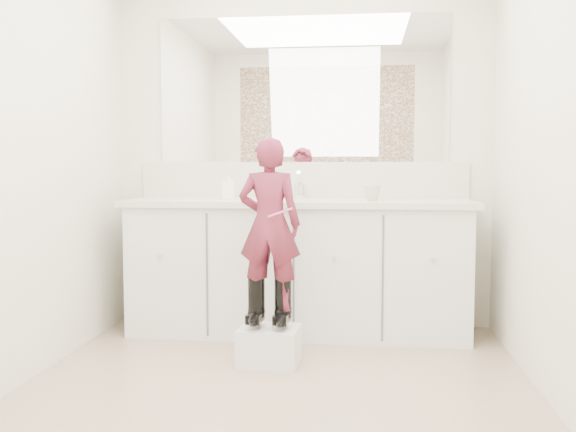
# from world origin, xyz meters

# --- Properties ---
(floor) EXTENTS (3.00, 3.00, 0.00)m
(floor) POSITION_xyz_m (0.00, 0.00, 0.00)
(floor) COLOR #7E6952
(floor) RESTS_ON ground
(wall_back) EXTENTS (2.60, 0.00, 2.60)m
(wall_back) POSITION_xyz_m (0.00, 1.50, 1.20)
(wall_back) COLOR beige
(wall_back) RESTS_ON floor
(wall_front) EXTENTS (2.60, 0.00, 2.60)m
(wall_front) POSITION_xyz_m (0.00, -1.50, 1.20)
(wall_front) COLOR beige
(wall_front) RESTS_ON floor
(wall_left) EXTENTS (0.00, 3.00, 3.00)m
(wall_left) POSITION_xyz_m (-1.30, 0.00, 1.20)
(wall_left) COLOR beige
(wall_left) RESTS_ON floor
(wall_right) EXTENTS (0.00, 3.00, 3.00)m
(wall_right) POSITION_xyz_m (1.30, 0.00, 1.20)
(wall_right) COLOR beige
(wall_right) RESTS_ON floor
(vanity_cabinet) EXTENTS (2.20, 0.55, 0.85)m
(vanity_cabinet) POSITION_xyz_m (0.00, 1.23, 0.42)
(vanity_cabinet) COLOR silver
(vanity_cabinet) RESTS_ON floor
(countertop) EXTENTS (2.28, 0.58, 0.04)m
(countertop) POSITION_xyz_m (0.00, 1.21, 0.87)
(countertop) COLOR beige
(countertop) RESTS_ON vanity_cabinet
(backsplash) EXTENTS (2.28, 0.03, 0.25)m
(backsplash) POSITION_xyz_m (0.00, 1.49, 1.02)
(backsplash) COLOR beige
(backsplash) RESTS_ON countertop
(mirror) EXTENTS (2.00, 0.02, 1.00)m
(mirror) POSITION_xyz_m (0.00, 1.49, 1.64)
(mirror) COLOR white
(mirror) RESTS_ON wall_back
(faucet) EXTENTS (0.08, 0.08, 0.10)m
(faucet) POSITION_xyz_m (0.00, 1.38, 0.94)
(faucet) COLOR silver
(faucet) RESTS_ON countertop
(cup) EXTENTS (0.12, 0.12, 0.10)m
(cup) POSITION_xyz_m (0.48, 1.18, 0.94)
(cup) COLOR #BFBB99
(cup) RESTS_ON countertop
(soap_bottle) EXTENTS (0.09, 0.09, 0.18)m
(soap_bottle) POSITION_xyz_m (-0.47, 1.25, 0.98)
(soap_bottle) COLOR white
(soap_bottle) RESTS_ON countertop
(step_stool) EXTENTS (0.34, 0.29, 0.21)m
(step_stool) POSITION_xyz_m (-0.09, 0.52, 0.11)
(step_stool) COLOR silver
(step_stool) RESTS_ON floor
(boot_left) EXTENTS (0.11, 0.19, 0.27)m
(boot_left) POSITION_xyz_m (-0.17, 0.54, 0.35)
(boot_left) COLOR black
(boot_left) RESTS_ON step_stool
(boot_right) EXTENTS (0.11, 0.19, 0.27)m
(boot_right) POSITION_xyz_m (-0.02, 0.54, 0.35)
(boot_right) COLOR black
(boot_right) RESTS_ON step_stool
(toddler) EXTENTS (0.36, 0.25, 0.96)m
(toddler) POSITION_xyz_m (-0.09, 0.54, 0.79)
(toddler) COLOR #AE354F
(toddler) RESTS_ON step_stool
(toothbrush) EXTENTS (0.14, 0.02, 0.06)m
(toothbrush) POSITION_xyz_m (-0.02, 0.46, 0.86)
(toothbrush) COLOR #F05D91
(toothbrush) RESTS_ON toddler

